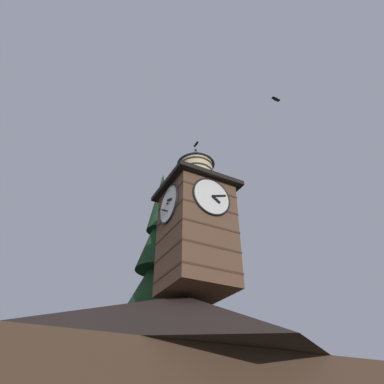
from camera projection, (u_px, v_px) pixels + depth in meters
The scene contains 6 objects.
building_main at pixel (184, 380), 13.98m from camera, with size 15.80×9.97×7.28m.
clock_tower at pixel (196, 222), 17.80m from camera, with size 3.91×3.91×9.02m.
pine_tree_behind at pixel (154, 324), 20.77m from camera, with size 6.40×6.40×19.01m.
moon at pixel (144, 320), 49.73m from camera, with size 1.78×1.78×1.78m.
flying_bird_high at pixel (276, 99), 19.85m from camera, with size 0.56×0.26×0.14m.
flying_bird_low at pixel (196, 144), 21.62m from camera, with size 0.19×0.54×0.10m.
Camera 1 is at (8.23, 14.27, 2.37)m, focal length 31.22 mm.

